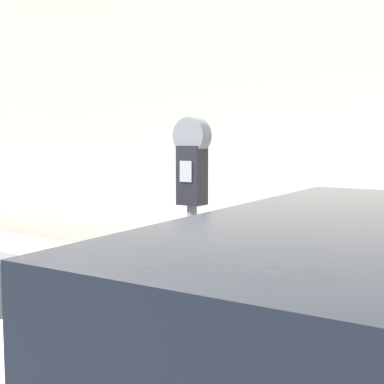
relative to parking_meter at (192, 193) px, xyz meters
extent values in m
cube|color=#9E9B96|center=(-0.10, 1.21, -1.24)|extent=(24.00, 2.80, 0.12)
cube|color=beige|center=(-0.10, 3.08, 1.71)|extent=(24.00, 0.30, 6.01)
cylinder|color=slate|center=(0.00, 0.00, -0.63)|extent=(0.06, 0.06, 1.11)
cube|color=black|center=(0.00, 0.00, 0.11)|extent=(0.16, 0.13, 0.37)
cube|color=gray|center=(0.00, -0.07, 0.14)|extent=(0.09, 0.01, 0.13)
cylinder|color=slate|center=(0.00, 0.00, 0.36)|extent=(0.23, 0.10, 0.23)
camera|label=1|loc=(1.89, -2.75, 0.34)|focal=50.00mm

